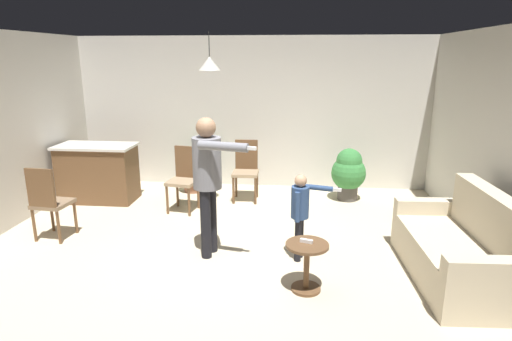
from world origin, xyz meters
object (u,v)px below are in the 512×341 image
(person_adult, at_px, (208,172))
(potted_plant_by_wall, at_px, (192,167))
(dining_chair_near_wall, at_px, (246,168))
(dining_chair_centre_back, at_px, (184,176))
(spare_remote_on_table, at_px, (306,241))
(side_table_by_couch, at_px, (307,261))
(dining_chair_by_counter, at_px, (49,200))
(couch_floral, at_px, (459,250))
(kitchen_counter, at_px, (98,173))
(potted_plant_corner, at_px, (349,172))
(person_child, at_px, (301,208))

(person_adult, bearing_deg, potted_plant_by_wall, -149.51)
(dining_chair_near_wall, bearing_deg, potted_plant_by_wall, -18.87)
(dining_chair_centre_back, height_order, potted_plant_by_wall, dining_chair_centre_back)
(person_adult, distance_m, spare_remote_on_table, 1.43)
(side_table_by_couch, distance_m, person_adult, 1.54)
(side_table_by_couch, bearing_deg, dining_chair_by_counter, 164.00)
(couch_floral, bearing_deg, side_table_by_couch, 101.21)
(person_adult, bearing_deg, side_table_by_couch, 69.75)
(kitchen_counter, relative_size, potted_plant_corner, 1.43)
(dining_chair_centre_back, relative_size, spare_remote_on_table, 7.69)
(dining_chair_by_counter, bearing_deg, dining_chair_centre_back, 47.58)
(kitchen_counter, bearing_deg, potted_plant_corner, 6.16)
(side_table_by_couch, bearing_deg, potted_plant_by_wall, 121.86)
(kitchen_counter, bearing_deg, spare_remote_on_table, -36.54)
(spare_remote_on_table, bearing_deg, potted_plant_by_wall, 121.98)
(person_adult, relative_size, dining_chair_by_counter, 1.69)
(side_table_by_couch, distance_m, dining_chair_by_counter, 3.46)
(kitchen_counter, distance_m, dining_chair_near_wall, 2.46)
(dining_chair_centre_back, bearing_deg, couch_floral, 161.87)
(person_child, bearing_deg, potted_plant_corner, 174.95)
(potted_plant_by_wall, bearing_deg, person_adult, -71.47)
(couch_floral, relative_size, potted_plant_by_wall, 2.29)
(couch_floral, relative_size, spare_remote_on_table, 14.15)
(person_adult, bearing_deg, person_child, 100.61)
(side_table_by_couch, distance_m, potted_plant_by_wall, 3.74)
(person_adult, xyz_separation_m, dining_chair_near_wall, (0.18, 2.13, -0.50))
(kitchen_counter, xyz_separation_m, dining_chair_by_counter, (0.09, -1.60, 0.07))
(potted_plant_corner, bearing_deg, dining_chair_centre_back, -163.93)
(person_child, relative_size, dining_chair_centre_back, 1.05)
(dining_chair_by_counter, relative_size, potted_plant_corner, 1.14)
(person_child, xyz_separation_m, spare_remote_on_table, (0.06, -0.67, -0.11))
(kitchen_counter, bearing_deg, dining_chair_near_wall, 7.13)
(dining_chair_near_wall, bearing_deg, side_table_by_couch, 107.79)
(spare_remote_on_table, bearing_deg, dining_chair_centre_back, 129.95)
(couch_floral, relative_size, side_table_by_couch, 3.54)
(potted_plant_corner, distance_m, potted_plant_by_wall, 2.71)
(couch_floral, distance_m, spare_remote_on_table, 1.70)
(person_adult, bearing_deg, couch_floral, 95.48)
(side_table_by_couch, xyz_separation_m, potted_plant_by_wall, (-1.97, 3.18, 0.12))
(couch_floral, distance_m, dining_chair_centre_back, 3.97)
(spare_remote_on_table, bearing_deg, person_child, 95.02)
(spare_remote_on_table, bearing_deg, kitchen_counter, 143.46)
(couch_floral, height_order, dining_chair_by_counter, same)
(dining_chair_by_counter, relative_size, spare_remote_on_table, 7.69)
(person_child, distance_m, potted_plant_by_wall, 3.13)
(person_adult, xyz_separation_m, potted_plant_corner, (1.89, 2.27, -0.56))
(person_child, bearing_deg, potted_plant_by_wall, -128.20)
(potted_plant_corner, bearing_deg, dining_chair_near_wall, -175.24)
(person_adult, height_order, dining_chair_by_counter, person_adult)
(kitchen_counter, xyz_separation_m, person_adult, (2.26, -1.82, 0.57))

